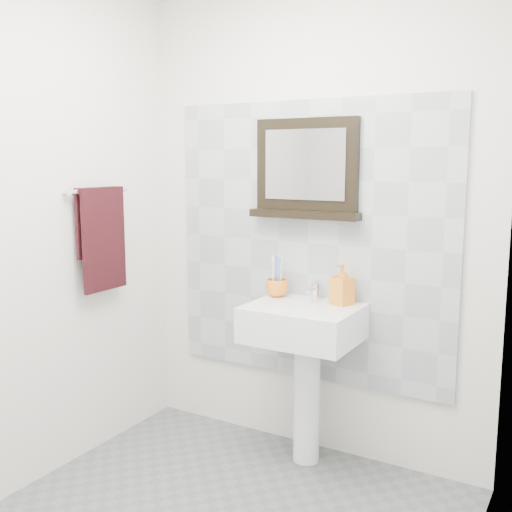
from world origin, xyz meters
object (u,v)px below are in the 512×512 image
at_px(pedestal_sink, 304,340).
at_px(hand_towel, 101,231).
at_px(framed_mirror, 307,171).
at_px(soap_dispenser, 342,284).
at_px(toothbrush_cup, 277,288).

bearing_deg(pedestal_sink, hand_towel, -160.40).
bearing_deg(hand_towel, framed_mirror, 30.41).
bearing_deg(pedestal_sink, soap_dispenser, 35.83).
height_order(pedestal_sink, toothbrush_cup, pedestal_sink).
bearing_deg(framed_mirror, pedestal_sink, -65.53).
relative_size(toothbrush_cup, soap_dispenser, 0.57).
relative_size(pedestal_sink, soap_dispenser, 4.60).
relative_size(toothbrush_cup, framed_mirror, 0.20).
height_order(soap_dispenser, framed_mirror, framed_mirror).
bearing_deg(framed_mirror, hand_towel, -149.59).
relative_size(framed_mirror, hand_towel, 1.11).
relative_size(pedestal_sink, framed_mirror, 1.57).
bearing_deg(soap_dispenser, hand_towel, -136.66).
height_order(toothbrush_cup, soap_dispenser, soap_dispenser).
relative_size(pedestal_sink, hand_towel, 1.75).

